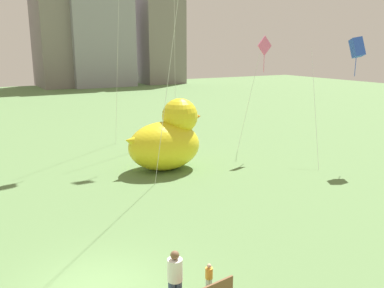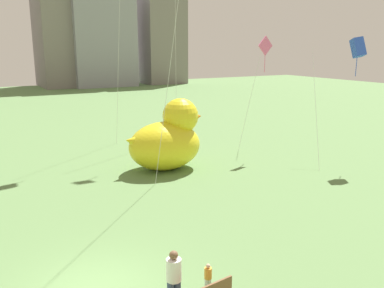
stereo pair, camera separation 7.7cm
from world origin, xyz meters
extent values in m
cylinder|color=white|center=(1.71, -1.89, 1.16)|extent=(0.42, 0.42, 0.63)
sphere|color=brown|center=(1.71, -1.89, 1.60)|extent=(0.25, 0.25, 0.25)
cylinder|color=silver|center=(2.85, -1.71, 0.22)|extent=(0.10, 0.10, 0.45)
cylinder|color=silver|center=(2.97, -1.71, 0.22)|extent=(0.10, 0.10, 0.45)
cylinder|color=gold|center=(2.91, -1.71, 0.62)|extent=(0.22, 0.22, 0.34)
sphere|color=#D8AD8C|center=(2.91, -1.71, 0.85)|extent=(0.13, 0.13, 0.13)
ellipsoid|color=yellow|center=(7.23, 10.26, 1.41)|extent=(4.33, 3.20, 2.82)
sphere|color=yellow|center=(8.26, 10.26, 3.08)|extent=(2.11, 2.11, 2.11)
cone|color=orange|center=(9.21, 10.26, 2.97)|extent=(0.95, 0.95, 0.95)
cone|color=yellow|center=(5.34, 10.26, 1.88)|extent=(1.29, 1.13, 1.36)
cube|color=gray|center=(14.00, 66.31, 9.77)|extent=(8.70, 11.09, 19.54)
cube|color=gray|center=(20.00, 64.75, 9.02)|extent=(10.98, 10.69, 18.04)
cube|color=gray|center=(32.00, 63.24, 9.89)|extent=(7.72, 6.69, 19.78)
cylinder|color=silver|center=(14.60, 11.94, 3.55)|extent=(2.21, 0.53, 7.12)
cube|color=pink|center=(14.86, 10.85, 7.11)|extent=(1.27, 0.22, 1.27)
cylinder|color=pink|center=(14.86, 10.85, 6.21)|extent=(0.04, 0.04, 1.60)
cylinder|color=silver|center=(16.23, 7.45, 3.50)|extent=(2.51, 3.71, 7.02)
cube|color=blue|center=(18.08, 6.21, 7.00)|extent=(0.83, 1.09, 1.30)
cylinder|color=blue|center=(18.08, 6.21, 6.10)|extent=(0.04, 0.04, 1.60)
cylinder|color=silver|center=(7.55, 18.31, 8.36)|extent=(1.32, 0.58, 16.72)
cylinder|color=silver|center=(12.19, 18.53, 10.24)|extent=(1.36, 2.67, 20.48)
camera|label=1|loc=(-2.85, -10.93, 7.07)|focal=38.65mm
camera|label=2|loc=(-2.79, -10.97, 7.07)|focal=38.65mm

